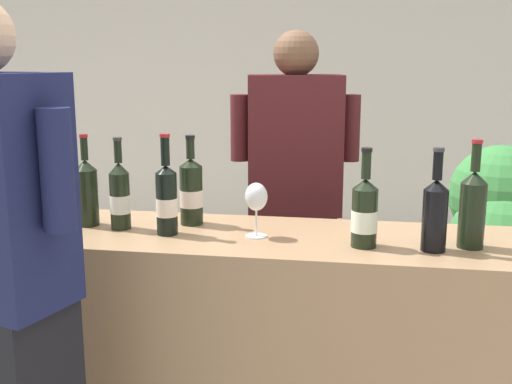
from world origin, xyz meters
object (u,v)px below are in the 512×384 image
object	(u,v)px
wine_glass	(256,199)
potted_shrub	(509,231)
wine_bottle_0	(191,191)
wine_bottle_1	(120,196)
wine_bottle_6	(435,212)
wine_bottle_5	(365,213)
person_guest	(0,325)
wine_bottle_4	(167,198)
person_server	(294,223)
wine_bottle_2	(473,207)
wine_bottle_3	(87,191)

from	to	relation	value
wine_glass	potted_shrub	size ratio (longest dim) A/B	0.16
wine_bottle_0	potted_shrub	size ratio (longest dim) A/B	0.29
wine_bottle_1	wine_bottle_6	size ratio (longest dim) A/B	1.00
wine_bottle_0	wine_bottle_5	xyz separation A→B (m)	(0.62, -0.18, -0.01)
wine_bottle_0	wine_bottle_1	bearing A→B (deg)	-155.36
potted_shrub	wine_bottle_5	bearing A→B (deg)	-124.79
wine_bottle_6	person_guest	bearing A→B (deg)	-155.77
wine_bottle_0	wine_bottle_4	bearing A→B (deg)	-107.05
wine_bottle_1	person_guest	bearing A→B (deg)	-99.76
wine_bottle_6	wine_glass	distance (m)	0.58
wine_bottle_0	wine_bottle_4	size ratio (longest dim) A/B	0.94
wine_bottle_6	person_server	size ratio (longest dim) A/B	0.20
wine_bottle_5	wine_glass	distance (m)	0.37
wine_bottle_4	person_guest	size ratio (longest dim) A/B	0.21
wine_bottle_1	wine_bottle_2	world-z (taller)	wine_bottle_2
wine_bottle_4	wine_bottle_5	bearing A→B (deg)	-2.82
wine_bottle_4	person_server	bearing A→B (deg)	62.22
wine_bottle_6	potted_shrub	bearing A→B (deg)	65.14
wine_bottle_2	potted_shrub	size ratio (longest dim) A/B	0.31
wine_bottle_0	wine_bottle_3	size ratio (longest dim) A/B	0.98
wine_bottle_4	potted_shrub	xyz separation A→B (m)	(1.33, 0.92, -0.30)
wine_bottle_4	person_guest	world-z (taller)	person_guest
wine_bottle_1	potted_shrub	size ratio (longest dim) A/B	0.29
wine_glass	person_server	size ratio (longest dim) A/B	0.11
wine_bottle_2	wine_bottle_5	bearing A→B (deg)	-172.09
wine_bottle_1	wine_bottle_6	world-z (taller)	same
wine_bottle_5	wine_bottle_6	world-z (taller)	wine_bottle_6
wine_bottle_2	person_server	world-z (taller)	person_server
wine_bottle_1	wine_bottle_3	xyz separation A→B (m)	(-0.14, 0.03, 0.01)
wine_bottle_2	wine_bottle_6	size ratio (longest dim) A/B	1.06
wine_bottle_4	wine_bottle_6	bearing A→B (deg)	-2.63
wine_bottle_0	wine_bottle_1	world-z (taller)	wine_bottle_1
wine_bottle_2	potted_shrub	world-z (taller)	wine_bottle_2
wine_bottle_2	wine_bottle_3	world-z (taller)	wine_bottle_2
wine_bottle_3	person_server	bearing A→B (deg)	42.20
wine_bottle_2	potted_shrub	xyz separation A→B (m)	(0.32, 0.91, -0.31)
wine_bottle_4	potted_shrub	world-z (taller)	wine_bottle_4
wine_bottle_3	wine_bottle_6	world-z (taller)	wine_bottle_3
wine_bottle_1	person_server	size ratio (longest dim) A/B	0.20
person_server	wine_bottle_0	bearing A→B (deg)	-120.43
wine_bottle_2	wine_bottle_6	xyz separation A→B (m)	(-0.12, -0.05, -0.01)
wine_bottle_5	wine_bottle_2	bearing A→B (deg)	7.91
wine_bottle_6	wine_bottle_0	bearing A→B (deg)	167.27
person_server	wine_bottle_6	bearing A→B (deg)	-54.54
wine_bottle_2	wine_bottle_1	bearing A→B (deg)	178.61
wine_bottle_1	person_server	world-z (taller)	person_server
wine_bottle_4	wine_bottle_2	bearing A→B (deg)	0.79
wine_bottle_1	wine_bottle_5	world-z (taller)	wine_bottle_1
wine_bottle_3	wine_glass	size ratio (longest dim) A/B	1.78
wine_bottle_4	person_server	xyz separation A→B (m)	(0.36, 0.69, -0.25)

